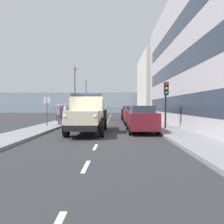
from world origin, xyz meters
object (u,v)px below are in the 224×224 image
object	(u,v)px
car_red_kerbside_1	(133,115)
lamp_post_promenade	(75,88)
car_black_kerbside_2	(129,112)
car_maroon_kerbside_near	(141,119)
pedestrian_strolling	(60,113)
pedestrian_in_dark_coat	(66,111)
lamp_post_far	(86,94)
street_sign	(47,106)
traffic_light_near	(166,95)
pedestrian_by_lamp	(57,111)
car_teal_oppositeside_0	(87,113)
pedestrian_with_bag	(62,111)
car_navy_oppositeside_1	(93,111)
truck_vintage_cream	(87,115)
pedestrian_near_railing	(75,111)

from	to	relation	value
car_red_kerbside_1	lamp_post_promenade	size ratio (longest dim) A/B	0.65
car_black_kerbside_2	car_maroon_kerbside_near	bearing A→B (deg)	90.00
car_black_kerbside_2	lamp_post_promenade	size ratio (longest dim) A/B	0.60
pedestrian_strolling	pedestrian_in_dark_coat	size ratio (longest dim) A/B	0.94
lamp_post_far	street_sign	bearing A→B (deg)	90.29
pedestrian_strolling	lamp_post_promenade	distance (m)	9.41
traffic_light_near	lamp_post_far	world-z (taller)	lamp_post_far
car_black_kerbside_2	pedestrian_by_lamp	xyz separation A→B (m)	(7.68, 4.22, 0.25)
car_teal_oppositeside_0	pedestrian_with_bag	xyz separation A→B (m)	(2.76, 0.74, 0.28)
car_black_kerbside_2	street_sign	xyz separation A→B (m)	(7.03, 8.92, 0.79)
pedestrian_in_dark_coat	traffic_light_near	world-z (taller)	traffic_light_near
lamp_post_promenade	car_navy_oppositeside_1	bearing A→B (deg)	-122.14
car_navy_oppositeside_1	lamp_post_far	size ratio (longest dim) A/B	0.63
car_red_kerbside_1	pedestrian_by_lamp	world-z (taller)	pedestrian_by_lamp
car_black_kerbside_2	pedestrian_strolling	xyz separation A→B (m)	(6.31, 7.99, 0.23)
car_black_kerbside_2	traffic_light_near	size ratio (longest dim) A/B	1.24
car_black_kerbside_2	car_teal_oppositeside_0	bearing A→B (deg)	17.21
car_red_kerbside_1	car_black_kerbside_2	bearing A→B (deg)	-90.00
truck_vintage_cream	car_black_kerbside_2	bearing A→B (deg)	-105.61
pedestrian_near_railing	traffic_light_near	xyz separation A→B (m)	(-8.55, 10.27, 1.39)
car_black_kerbside_2	car_teal_oppositeside_0	size ratio (longest dim) A/B	0.91
lamp_post_far	pedestrian_with_bag	bearing A→B (deg)	87.51
car_black_kerbside_2	lamp_post_promenade	world-z (taller)	lamp_post_promenade
lamp_post_promenade	pedestrian_near_railing	bearing A→B (deg)	101.64
car_red_kerbside_1	traffic_light_near	xyz separation A→B (m)	(-1.86, 4.38, 1.58)
traffic_light_near	car_maroon_kerbside_near	bearing A→B (deg)	30.57
pedestrian_near_railing	lamp_post_promenade	world-z (taller)	lamp_post_promenade
truck_vintage_cream	lamp_post_far	distance (m)	24.24
pedestrian_in_dark_coat	lamp_post_far	distance (m)	17.77
car_red_kerbside_1	pedestrian_by_lamp	size ratio (longest dim) A/B	2.52
lamp_post_promenade	lamp_post_far	distance (m)	10.76
car_black_kerbside_2	pedestrian_near_railing	size ratio (longest dim) A/B	2.48
pedestrian_near_railing	lamp_post_far	world-z (taller)	lamp_post_far
pedestrian_strolling	street_sign	size ratio (longest dim) A/B	0.74
pedestrian_strolling	lamp_post_far	bearing A→B (deg)	-87.61
pedestrian_in_dark_coat	lamp_post_promenade	distance (m)	7.39
truck_vintage_cream	pedestrian_by_lamp	distance (m)	8.98
pedestrian_near_railing	traffic_light_near	size ratio (longest dim) A/B	0.50
truck_vintage_cream	lamp_post_promenade	xyz separation A→B (m)	(3.52, -13.03, 2.89)
pedestrian_by_lamp	lamp_post_promenade	distance (m)	5.97
car_black_kerbside_2	pedestrian_near_railing	xyz separation A→B (m)	(6.69, 0.13, 0.19)
car_maroon_kerbside_near	pedestrian_near_railing	xyz separation A→B (m)	(6.69, -11.37, 0.19)
pedestrian_by_lamp	car_black_kerbside_2	bearing A→B (deg)	-151.22
car_black_kerbside_2	lamp_post_far	world-z (taller)	lamp_post_far
pedestrian_by_lamp	pedestrian_near_railing	xyz separation A→B (m)	(-0.99, -4.09, -0.06)
car_black_kerbside_2	car_navy_oppositeside_1	distance (m)	6.38
truck_vintage_cream	car_black_kerbside_2	size ratio (longest dim) A/B	1.43
car_maroon_kerbside_near	pedestrian_strolling	xyz separation A→B (m)	(6.31, -3.51, 0.23)
street_sign	pedestrian_strolling	bearing A→B (deg)	-127.53
pedestrian_strolling	car_teal_oppositeside_0	bearing A→B (deg)	-101.70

